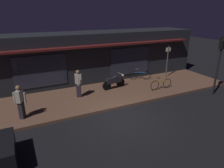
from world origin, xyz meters
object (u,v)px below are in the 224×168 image
person_bystander (78,83)px  bicycle_parked (161,84)px  sign_post (167,60)px  bicycle_extra (140,75)px  motorcycle (114,81)px  person_photographer (20,101)px  traffic_light_pole (220,56)px

person_bystander → bicycle_parked: bearing=-11.7°
bicycle_parked → sign_post: (2.10, 2.00, 1.00)m
bicycle_extra → sign_post: 2.48m
bicycle_parked → bicycle_extra: same height
motorcycle → sign_post: bearing=6.3°
person_photographer → traffic_light_pole: size_ratio=0.46×
bicycle_parked → bicycle_extra: (-0.15, 2.28, 0.00)m
person_photographer → motorcycle: bearing=16.3°
bicycle_parked → traffic_light_pole: bearing=-35.0°
bicycle_parked → bicycle_extra: size_ratio=1.11×
motorcycle → bicycle_extra: bearing=17.7°
person_bystander → sign_post: bearing=7.0°
bicycle_extra → person_photographer: (-8.29, -2.49, 0.52)m
person_bystander → sign_post: 7.43m
person_photographer → traffic_light_pole: bearing=-8.6°
bicycle_parked → sign_post: size_ratio=0.69×
bicycle_extra → person_photographer: size_ratio=0.90×
motorcycle → bicycle_parked: size_ratio=1.02×
motorcycle → person_photographer: 5.98m
person_photographer → traffic_light_pole: (11.13, -1.67, 1.45)m
bicycle_extra → person_bystander: (-5.11, -1.19, 0.52)m
bicycle_parked → person_photographer: 8.46m
motorcycle → traffic_light_pole: size_ratio=0.47×
sign_post → person_bystander: bearing=-173.0°
bicycle_extra → person_bystander: bearing=-166.8°
sign_post → bicycle_parked: bearing=-136.5°
bicycle_parked → person_bystander: 5.39m
traffic_light_pole → person_bystander: bearing=159.5°
bicycle_extra → person_bystander: 5.27m
bicycle_parked → sign_post: 3.07m
motorcycle → sign_post: size_ratio=0.71×
bicycle_parked → person_bystander: size_ratio=0.99×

